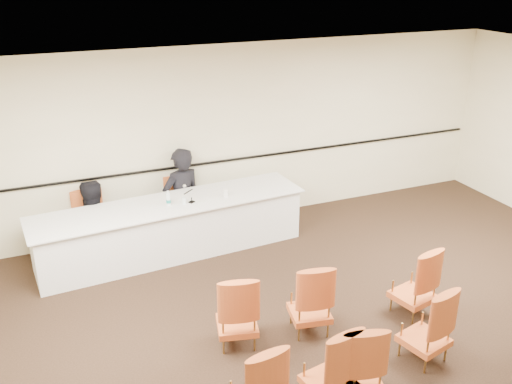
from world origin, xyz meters
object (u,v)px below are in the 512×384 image
panelist_second_chair (92,223)px  coffee_cup (226,193)px  panelist_main_chair (182,206)px  water_bottle (168,198)px  aud_chair_front_right (414,280)px  drinking_glass (184,201)px  aud_chair_front_left (237,309)px  panelist_main (182,203)px  panelist_second (93,234)px  aud_chair_extra (330,364)px  aud_chair_back_right (426,323)px  microphone (191,195)px  aud_chair_front_mid (310,297)px  aud_chair_back_left (256,383)px  panel_table (172,228)px  aud_chair_back_mid (357,360)px

panelist_second_chair → coffee_cup: (1.97, -0.60, 0.41)m
panelist_main_chair → water_bottle: (-0.38, -0.69, 0.47)m
panelist_main_chair → aud_chair_front_right: size_ratio=1.00×
panelist_second_chair → drinking_glass: bearing=-29.4°
panelist_main_chair → drinking_glass: 0.84m
aud_chair_front_left → panelist_second_chair: bearing=126.1°
aud_chair_front_right → panelist_main: bearing=108.6°
panelist_second_chair → panelist_second: bearing=0.0°
aud_chair_extra → panelist_main: bearing=83.6°
aud_chair_front_left → aud_chair_back_right: 2.13m
panelist_main → aud_chair_front_right: 3.95m
microphone → aud_chair_front_mid: microphone is taller
panelist_main → drinking_glass: 0.82m
panelist_second_chair → drinking_glass: size_ratio=9.50×
panelist_second_chair → aud_chair_back_left: size_ratio=1.00×
aud_chair_front_right → panelist_second_chair: bearing=124.3°
microphone → aud_chair_front_mid: 2.62m
panelist_second → microphone: size_ratio=6.61×
aud_chair_back_right → aud_chair_front_left: bearing=136.0°
aud_chair_front_mid → microphone: bearing=116.8°
drinking_glass → aud_chair_front_mid: bearing=-71.5°
panelist_main → aud_chair_front_left: size_ratio=1.98×
drinking_glass → aud_chair_back_right: size_ratio=0.11×
panel_table → coffee_cup: size_ratio=35.91×
drinking_glass → aud_chair_extra: (0.44, -3.64, -0.40)m
water_bottle → aud_chair_front_left: bearing=-86.2°
coffee_cup → water_bottle: bearing=178.8°
coffee_cup → aud_chair_back_mid: (0.07, -3.71, -0.41)m
aud_chair_front_left → aud_chair_front_right: bearing=6.8°
water_bottle → coffee_cup: size_ratio=2.00×
aud_chair_front_left → aud_chair_back_left: 1.26m
aud_chair_front_mid → aud_chair_back_right: same height
microphone → coffee_cup: 0.55m
water_bottle → aud_chair_back_mid: bearing=-75.6°
panelist_main_chair → aud_chair_extra: bearing=-90.3°
panelist_main → panelist_second_chair: bearing=-11.6°
panel_table → aud_chair_extra: 3.79m
aud_chair_front_left → aud_chair_front_right: same height
aud_chair_front_right → aud_chair_back_mid: 1.81m
panelist_second → aud_chair_back_mid: size_ratio=1.82×
panelist_main_chair → aud_chair_front_left: 3.10m
aud_chair_front_right → aud_chair_back_right: 0.91m
coffee_cup → aud_chair_front_right: size_ratio=0.12×
aud_chair_back_right → aud_chair_extra: size_ratio=1.00×
drinking_glass → coffee_cup: coffee_cup is taller
aud_chair_front_right → aud_chair_extra: size_ratio=1.00×
water_bottle → aud_chair_extra: 3.76m
aud_chair_front_mid → aud_chair_extra: bearing=-97.6°
panelist_main_chair → aud_chair_back_left: same height
water_bottle → aud_chair_extra: water_bottle is taller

